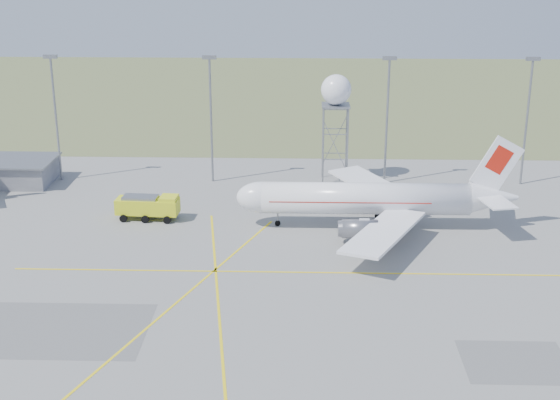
{
  "coord_description": "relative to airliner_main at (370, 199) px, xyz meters",
  "views": [
    {
      "loc": [
        4.69,
        -55.41,
        38.36
      ],
      "look_at": [
        1.81,
        40.0,
        5.72
      ],
      "focal_mm": 50.0,
      "sensor_mm": 36.0,
      "label": 1
    }
  ],
  "objects": [
    {
      "name": "mast_d",
      "position": [
        26.04,
        20.35,
        8.04
      ],
      "size": [
        2.2,
        0.5,
        20.5
      ],
      "color": "gray",
      "rests_on": "ground"
    },
    {
      "name": "mast_c",
      "position": [
        4.04,
        20.35,
        8.04
      ],
      "size": [
        2.2,
        0.5,
        20.5
      ],
      "color": "gray",
      "rests_on": "ground"
    },
    {
      "name": "airliner_main",
      "position": [
        0.0,
        0.0,
        0.0
      ],
      "size": [
        38.58,
        37.58,
        13.14
      ],
      "rotation": [
        0.0,
        0.0,
        3.14
      ],
      "color": "white",
      "rests_on": "ground"
    },
    {
      "name": "radar_tower",
      "position": [
        -4.08,
        21.19,
        5.78
      ],
      "size": [
        4.83,
        4.83,
        17.48
      ],
      "color": "gray",
      "rests_on": "ground"
    },
    {
      "name": "fire_truck",
      "position": [
        -30.89,
        2.13,
        -2.34
      ],
      "size": [
        8.99,
        4.04,
        3.52
      ],
      "rotation": [
        0.0,
        0.0,
        -0.07
      ],
      "color": "yellow",
      "rests_on": "ground"
    },
    {
      "name": "mast_b",
      "position": [
        -23.96,
        20.35,
        8.04
      ],
      "size": [
        2.2,
        0.5,
        20.5
      ],
      "color": "gray",
      "rests_on": "ground"
    },
    {
      "name": "mast_a",
      "position": [
        -48.96,
        20.35,
        8.04
      ],
      "size": [
        2.2,
        0.5,
        20.5
      ],
      "color": "gray",
      "rests_on": "ground"
    },
    {
      "name": "grass_strip",
      "position": [
        -13.96,
        94.35,
        -4.01
      ],
      "size": [
        400.0,
        120.0,
        0.03
      ],
      "primitive_type": "cube",
      "color": "#566A3A",
      "rests_on": "ground"
    }
  ]
}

